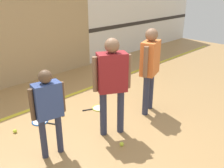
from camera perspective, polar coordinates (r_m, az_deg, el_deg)
The scene contains 13 objects.
ground_plane at distance 4.38m, azimuth -1.32°, elevation -10.55°, with size 16.00×16.00×0.00m, color #A87F4C.
wall_back at distance 6.40m, azimuth -22.16°, elevation 13.64°, with size 16.00×0.07×3.20m.
wall_panel at distance 6.70m, azimuth -16.56°, elevation 9.77°, with size 3.33×0.05×2.07m.
floor_stripe at distance 5.52m, azimuth -13.23°, elevation -3.82°, with size 14.40×0.10×0.01m.
person_instructor at distance 3.87m, azimuth 0.00°, elevation 1.52°, with size 0.54×0.44×1.62m.
person_student_left at distance 3.53m, azimuth -14.39°, elevation -4.62°, with size 0.49×0.27×1.32m.
person_student_right at distance 4.66m, azimuth 8.68°, elevation 4.94°, with size 0.59×0.39×1.63m.
racket_spare_on_floor at distance 4.78m, azimuth -15.94°, elevation -8.30°, with size 0.39×0.53×0.03m.
racket_second_spare at distance 5.08m, azimuth -3.10°, elevation -5.50°, with size 0.51×0.39×0.03m.
tennis_ball_near_instructor at distance 3.99m, azimuth 2.23°, elevation -13.55°, with size 0.07×0.07×0.07m, color #CCE038.
tennis_ball_by_spare_racket at distance 4.82m, azimuth -15.94°, elevation -7.72°, with size 0.07×0.07×0.07m, color #CCE038.
tennis_ball_stray_left at distance 4.60m, azimuth -21.31°, elevation -9.99°, with size 0.07×0.07×0.07m, color #CCE038.
tennis_ball_stray_right at distance 4.89m, azimuth -11.25°, elevation -6.81°, with size 0.07×0.07×0.07m, color #CCE038.
Camera 1 is at (-2.55, -2.66, 2.35)m, focal length 40.00 mm.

